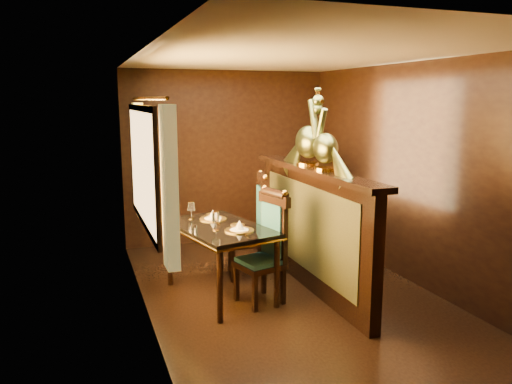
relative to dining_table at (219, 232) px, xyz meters
The scene contains 8 objects.
ground 1.08m from the dining_table, 30.51° to the right, with size 5.00×5.00×0.00m, color black.
room_shell 1.15m from the dining_table, 32.70° to the right, with size 3.04×5.04×2.52m.
partition 1.03m from the dining_table, ahead, with size 0.26×2.70×1.36m.
dining_table is the anchor object (origin of this frame).
chair_left 0.54m from the dining_table, 33.08° to the right, with size 0.53×0.54×1.20m.
chair_right 0.74m from the dining_table, 38.17° to the left, with size 0.53×0.55×1.25m.
peacock_left 1.51m from the dining_table, 20.53° to the right, with size 0.23×0.63×0.75m, color #1C543C, non-canonical shape.
peacock_right 1.49m from the dining_table, ahead, with size 0.27×0.71×0.85m, color #1C543C, non-canonical shape.
Camera 1 is at (-2.06, -4.52, 2.09)m, focal length 35.00 mm.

